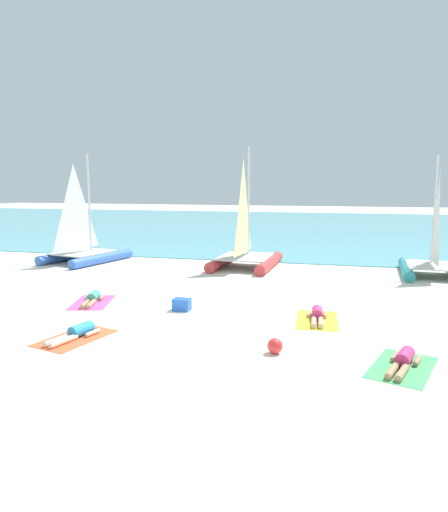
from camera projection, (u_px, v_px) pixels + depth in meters
name	position (u px, v px, depth m)	size (l,w,h in m)	color
ground_plane	(252.00, 265.00, 21.32)	(120.00, 120.00, 0.00)	silver
ocean_water	(297.00, 226.00, 41.34)	(120.00, 40.00, 0.05)	#5BB2C1
sailboat_red	(245.00, 250.00, 20.71)	(2.77, 4.19, 5.34)	#CC3838
sailboat_teal	(433.00, 258.00, 18.78)	(2.54, 3.81, 4.83)	teal
sailboat_blue	(84.00, 246.00, 22.15)	(3.33, 4.40, 5.13)	blue
towel_leftmost	(92.00, 302.00, 14.63)	(1.10, 1.90, 0.01)	#D84C99
sunbather_leftmost	(93.00, 298.00, 14.68)	(0.80, 1.55, 0.30)	#3FB28C
towel_center_left	(75.00, 338.00, 11.24)	(1.10, 1.90, 0.01)	#EA5933
sunbather_center_left	(77.00, 332.00, 11.28)	(0.75, 1.56, 0.30)	#268CCC
towel_center_right	(317.00, 320.00, 12.73)	(1.10, 1.90, 0.01)	yellow
sunbather_center_right	(317.00, 315.00, 12.77)	(0.57, 1.57, 0.30)	#D83372
towel_rightmost	(402.00, 367.00, 9.45)	(1.10, 1.90, 0.01)	#4CB266
sunbather_rightmost	(403.00, 360.00, 9.48)	(0.85, 1.54, 0.30)	#D83372
beach_ball	(275.00, 346.00, 10.21)	(0.34, 0.34, 0.34)	red
cooler_box	(182.00, 305.00, 13.69)	(0.50, 0.36, 0.36)	blue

